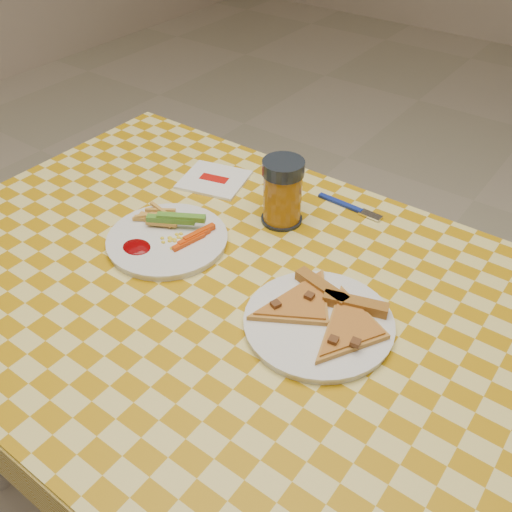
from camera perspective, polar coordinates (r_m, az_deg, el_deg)
The scene contains 9 objects.
ground at distance 1.64m, azimuth -2.03°, elevation -23.01°, with size 8.00×8.00×0.00m, color beige.
table at distance 1.09m, azimuth -2.83°, elevation -5.87°, with size 1.28×0.88×0.76m.
plate_left at distance 1.15m, azimuth -8.84°, elevation 1.55°, with size 0.23×0.23×0.01m, color white.
plate_right at distance 0.96m, azimuth 6.27°, elevation -6.75°, with size 0.25×0.25×0.01m, color white.
fries_veggies at distance 1.15m, azimuth -8.71°, elevation 2.73°, with size 0.18×0.16×0.04m.
pizza_slices at distance 0.96m, azimuth 6.97°, elevation -5.66°, with size 0.28×0.24×0.02m.
drink_glass at distance 1.16m, azimuth 2.67°, elevation 6.37°, with size 0.09×0.09×0.14m.
napkin at distance 1.33m, azimuth -4.21°, elevation 7.62°, with size 0.17×0.16×0.01m.
fork at distance 1.25m, azimuth 9.40°, elevation 4.88°, with size 0.15×0.02×0.01m.
Camera 1 is at (0.50, -0.59, 1.45)m, focal length 40.00 mm.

